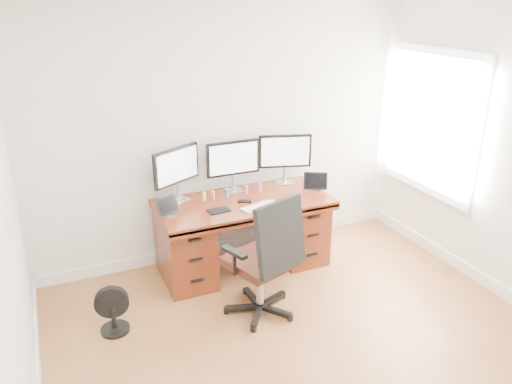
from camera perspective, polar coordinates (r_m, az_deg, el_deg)
name	(u,v)px	position (r m, az deg, el deg)	size (l,w,h in m)	color
ground	(339,384)	(3.93, 9.46, -20.79)	(4.50, 4.50, 0.00)	#936138
back_wall	(226,130)	(5.08, -3.43, 7.10)	(4.00, 0.10, 2.70)	white
desk	(243,231)	(5.04, -1.52, -4.50)	(1.70, 0.80, 0.75)	#5C2312
office_chair	(264,277)	(4.34, 0.95, -9.73)	(0.76, 0.76, 1.12)	black
floor_fan	(113,311)	(4.39, -16.03, -12.92)	(0.29, 0.24, 0.41)	black
monitor_left	(177,168)	(4.82, -9.07, 2.77)	(0.50, 0.29, 0.53)	silver
monitor_center	(233,160)	(4.99, -2.63, 3.68)	(0.55, 0.14, 0.53)	silver
monitor_right	(285,153)	(5.21, 3.33, 4.48)	(0.54, 0.20, 0.53)	silver
tablet_left	(168,207)	(4.58, -10.00, -1.69)	(0.24, 0.17, 0.19)	silver
tablet_right	(316,183)	(5.12, 6.87, 1.08)	(0.24, 0.17, 0.19)	silver
keyboard	(255,207)	(4.70, -0.09, -1.77)	(0.28, 0.12, 0.01)	silver
trackpad	(270,203)	(4.80, 1.56, -1.25)	(0.13, 0.13, 0.01)	silver
drawing_tablet	(219,210)	(4.65, -4.28, -2.11)	(0.20, 0.13, 0.01)	black
phone	(245,201)	(4.84, -1.32, -1.05)	(0.13, 0.07, 0.01)	black
figurine_yellow	(204,196)	(4.87, -5.93, -0.43)	(0.04, 0.04, 0.09)	#CABE5D
figurine_brown	(213,194)	(4.90, -4.93, -0.27)	(0.04, 0.04, 0.09)	olive
figurine_blue	(227,192)	(4.94, -3.32, -0.01)	(0.04, 0.04, 0.09)	#5185D6
figurine_pink	(246,189)	(5.01, -1.09, 0.35)	(0.04, 0.04, 0.09)	pink
figurine_purple	(260,187)	(5.07, 0.49, 0.60)	(0.04, 0.04, 0.09)	#AF66DB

